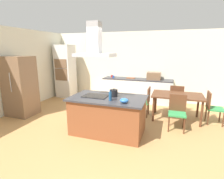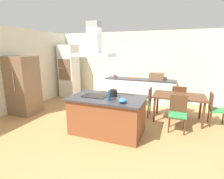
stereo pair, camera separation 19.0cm
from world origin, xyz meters
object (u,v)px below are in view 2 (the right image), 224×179
Objects in this scene: cooktop at (95,96)px; coffee_mug_red at (115,76)px; mixing_bowl at (123,101)px; dining_table at (179,98)px; chair_facing_island at (178,111)px; chair_at_left_end at (146,100)px; wall_oven_stack at (69,71)px; cutting_board at (133,78)px; refrigerator at (23,85)px; olive_oil_bottle at (109,96)px; coffee_mug_blue at (116,77)px; tea_kettle at (113,93)px; chair_at_right_end at (215,107)px; range_hood at (94,46)px; chair_facing_back_wall at (179,98)px; countertop_microwave at (157,76)px.

coffee_mug_red is (-0.58, 2.93, 0.04)m from cooktop.
mixing_bowl is at bearing -21.10° from cooktop.
dining_table is 1.57× the size of chair_facing_island.
wall_oven_stack is at bearing 161.22° from chair_at_left_end.
coffee_mug_red is 0.79m from cutting_board.
wall_oven_stack is at bearing 134.29° from cooktop.
coffee_mug_red is at bearing 136.62° from chair_at_left_end.
refrigerator reaches higher than mixing_bowl.
chair_at_left_end is at bearing 71.70° from olive_oil_bottle.
coffee_mug_blue reaches higher than dining_table.
olive_oil_bottle is 3.34m from coffee_mug_red.
chair_at_left_end is at bearing 17.22° from refrigerator.
tea_kettle is 1.52m from chair_at_left_end.
cutting_board is 2.81m from wall_oven_stack.
wall_oven_stack reaches higher than cutting_board.
cutting_board is at bearing 150.28° from chair_at_right_end.
coffee_mug_red and coffee_mug_blue have the same top height.
coffee_mug_blue reaches higher than cutting_board.
wall_oven_stack is at bearing 157.29° from chair_facing_island.
chair_facing_island is 2.61m from range_hood.
chair_facing_back_wall is (-0.00, 0.67, -0.16)m from dining_table.
chair_at_left_end is (-0.09, -1.46, -0.53)m from countertop_microwave.
tea_kettle is 0.89× the size of olive_oil_bottle.
olive_oil_bottle is at bearing -71.79° from coffee_mug_red.
chair_facing_island reaches higher than dining_table.
chair_facing_island is (1.93, 0.76, -0.40)m from cooktop.
countertop_microwave is 1.26m from chair_facing_back_wall.
chair_facing_back_wall is at bearing -7.04° from wall_oven_stack.
cooktop is 6.67× the size of coffee_mug_red.
wall_oven_stack is (-2.11, -0.17, 0.16)m from coffee_mug_blue.
dining_table is (1.72, -1.51, -0.24)m from cutting_board.
cutting_board is 0.38× the size of chair_facing_island.
range_hood is at bearing -111.00° from countertop_microwave.
chair_facing_island is at bearing -40.88° from coffee_mug_red.
cooktop is at bearing -45.71° from wall_oven_stack.
mixing_bowl is (0.34, -0.07, -0.05)m from olive_oil_bottle.
mixing_bowl is at bearing -136.49° from chair_facing_island.
mixing_bowl reaches higher than chair_at_right_end.
countertop_microwave is 0.56× the size of chair_at_left_end.
wall_oven_stack is at bearing -174.19° from cutting_board.
wall_oven_stack is at bearing 134.29° from range_hood.
chair_at_right_end is at bearing -22.83° from coffee_mug_blue.
coffee_mug_blue is 0.06× the size of dining_table.
cooktop is at bearing -6.12° from refrigerator.
dining_table is (4.51, -1.22, -0.43)m from wall_oven_stack.
tea_kettle is at bearing -3.42° from refrigerator.
tea_kettle reaches higher than chair_facing_back_wall.
refrigerator reaches higher than coffee_mug_red.
dining_table is at bearing 180.00° from chair_at_right_end.
coffee_mug_red is at bearing 108.21° from olive_oil_bottle.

